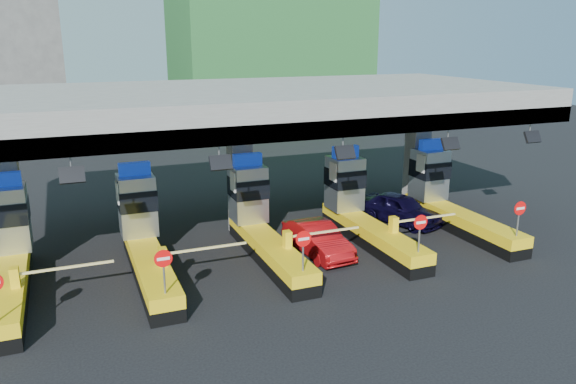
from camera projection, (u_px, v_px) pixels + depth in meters
name	position (u px, v px, depth m)	size (l,w,h in m)	color
ground	(262.00, 253.00, 24.87)	(120.00, 120.00, 0.00)	black
toll_canopy	(239.00, 107.00, 25.80)	(28.00, 12.09, 7.00)	slate
toll_lane_far_left	(9.00, 253.00, 21.15)	(4.43, 8.00, 4.16)	black
toll_lane_left	(144.00, 236.00, 22.95)	(4.43, 8.00, 4.16)	black
toll_lane_center	(259.00, 221.00, 24.74)	(4.43, 8.00, 4.16)	black
toll_lane_right	(359.00, 209.00, 26.54)	(4.43, 8.00, 4.16)	black
toll_lane_far_right	(446.00, 198.00, 28.34)	(4.43, 8.00, 4.16)	black
van	(400.00, 209.00, 28.73)	(1.81, 4.49, 1.53)	black
red_car	(318.00, 239.00, 24.56)	(1.49, 4.28, 1.41)	#A30C0F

